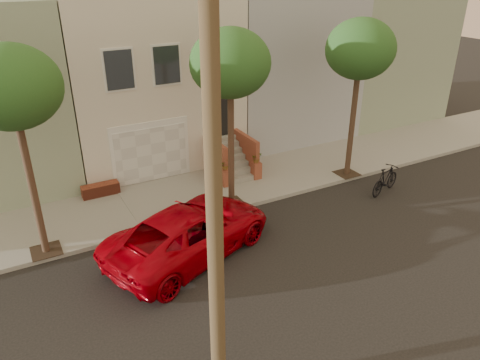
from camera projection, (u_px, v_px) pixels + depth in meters
ground at (263, 271)px, 13.60m from camera, size 90.00×90.00×0.00m
sidewalk at (192, 195)px, 17.81m from camera, size 40.00×3.70×0.15m
house_row at (138, 73)px, 20.89m from camera, size 33.10×11.70×7.00m
tree_left at (11, 89)px, 12.05m from camera, size 2.70×2.57×6.30m
tree_mid at (230, 64)px, 14.85m from camera, size 2.70×2.57×6.30m
tree_right at (360, 50)px, 17.21m from camera, size 2.70×2.57×6.30m
pickup_truck at (190, 231)px, 14.11m from camera, size 6.15×4.42×1.55m
motorcycle at (385, 180)px, 17.93m from camera, size 1.92×1.04×1.11m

